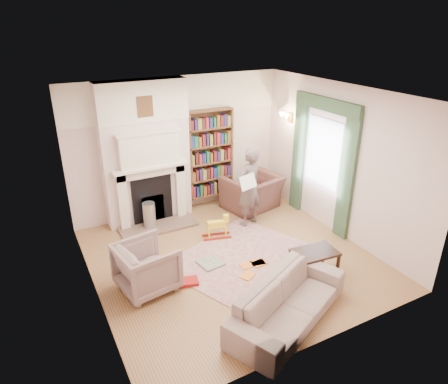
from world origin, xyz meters
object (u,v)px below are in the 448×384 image
armchair_reading (252,192)px  armchair_left (147,267)px  paraffin_heater (149,216)px  bookcase (210,154)px  man_reading (249,187)px  sofa (288,302)px  coffee_table (314,263)px  rocking_horse (217,227)px

armchair_reading → armchair_left: armchair_left is taller
paraffin_heater → bookcase: bearing=16.5°
man_reading → paraffin_heater: (-1.81, 0.73, -0.53)m
armchair_reading → man_reading: man_reading is taller
sofa → coffee_table: bearing=8.6°
man_reading → coffee_table: (0.02, -1.99, -0.58)m
bookcase → sofa: (-0.70, -3.83, -0.88)m
man_reading → rocking_horse: 1.01m
bookcase → armchair_left: size_ratio=2.22×
armchair_left → coffee_table: bearing=-120.1°
armchair_left → sofa: armchair_left is taller
paraffin_heater → rocking_horse: 1.37m
coffee_table → rocking_horse: bearing=120.1°
armchair_left → coffee_table: armchair_left is taller
armchair_reading → rocking_horse: (-1.26, -0.80, -0.13)m
armchair_reading → paraffin_heater: bearing=-16.0°
armchair_left → coffee_table: (2.45, -0.93, -0.15)m
coffee_table → armchair_left: bearing=164.4°
armchair_reading → man_reading: (-0.45, -0.60, 0.44)m
paraffin_heater → armchair_left: bearing=-109.0°
armchair_reading → rocking_horse: 1.50m
bookcase → man_reading: 1.28m
armchair_left → paraffin_heater: (0.62, 1.80, -0.10)m
man_reading → paraffin_heater: man_reading is taller
armchair_left → man_reading: 2.68m
armchair_reading → man_reading: size_ratio=0.70×
paraffin_heater → man_reading: bearing=-22.1°
armchair_reading → armchair_left: 3.32m
bookcase → armchair_reading: (0.71, -0.59, -0.81)m
armchair_reading → armchair_left: (-2.88, -1.66, 0.01)m
armchair_reading → coffee_table: 2.63m
armchair_left → sofa: bearing=-146.3°
bookcase → armchair_left: bookcase is taller
armchair_left → rocking_horse: bearing=-71.3°
armchair_left → man_reading: (2.43, 1.06, 0.42)m
armchair_reading → bookcase: bearing=-52.5°
coffee_table → rocking_horse: rocking_horse is taller
coffee_table → rocking_horse: size_ratio=1.32×
bookcase → rocking_horse: bookcase is taller
armchair_reading → armchair_left: bearing=17.4°
coffee_table → paraffin_heater: bearing=129.0°
coffee_table → rocking_horse: (-0.83, 1.79, 0.01)m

